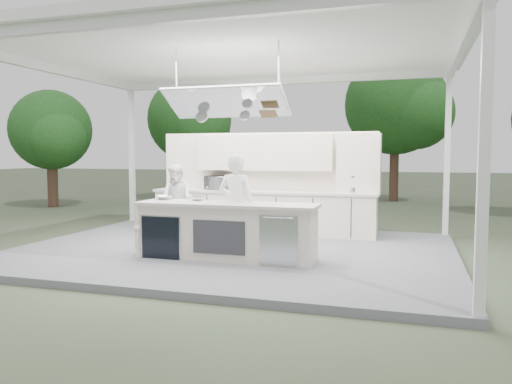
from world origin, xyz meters
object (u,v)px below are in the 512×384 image
(back_counter, at_px, (262,212))
(head_chef, at_px, (236,205))
(demo_island, at_px, (225,231))
(sous_chef, at_px, (177,200))

(back_counter, distance_m, head_chef, 2.57)
(demo_island, xyz_separation_m, sous_chef, (-1.83, 1.91, 0.30))
(head_chef, height_order, sous_chef, head_chef)
(head_chef, xyz_separation_m, sous_chef, (-1.93, 1.61, -0.11))
(demo_island, distance_m, back_counter, 2.82)
(head_chef, bearing_deg, back_counter, -80.58)
(demo_island, relative_size, back_counter, 0.61)
(demo_island, bearing_deg, sous_chef, 133.84)
(demo_island, xyz_separation_m, head_chef, (0.10, 0.29, 0.41))
(demo_island, height_order, head_chef, head_chef)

